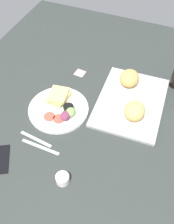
# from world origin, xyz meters

# --- Properties ---
(ground_plane) EXTENTS (1.90, 1.50, 0.03)m
(ground_plane) POSITION_xyz_m (0.00, 0.00, -0.01)
(ground_plane) COLOR #282D2B
(serving_tray) EXTENTS (0.46, 0.35, 0.02)m
(serving_tray) POSITION_xyz_m (-0.15, 0.20, 0.01)
(serving_tray) COLOR #9EA0A3
(serving_tray) RESTS_ON ground_plane
(bread_plate_near) EXTENTS (0.20, 0.20, 0.09)m
(bread_plate_near) POSITION_xyz_m (-0.26, 0.16, 0.05)
(bread_plate_near) COLOR white
(bread_plate_near) RESTS_ON serving_tray
(bread_plate_far) EXTENTS (0.22, 0.22, 0.09)m
(bread_plate_far) POSITION_xyz_m (-0.05, 0.25, 0.05)
(bread_plate_far) COLOR white
(bread_plate_far) RESTS_ON serving_tray
(plate_with_salad) EXTENTS (0.30, 0.30, 0.05)m
(plate_with_salad) POSITION_xyz_m (0.03, -0.12, 0.02)
(plate_with_salad) COLOR white
(plate_with_salad) RESTS_ON ground_plane
(espresso_cup) EXTENTS (0.06, 0.06, 0.04)m
(espresso_cup) POSITION_xyz_m (0.37, 0.07, 0.02)
(espresso_cup) COLOR silver
(espresso_cup) RESTS_ON ground_plane
(fork) EXTENTS (0.03, 0.17, 0.01)m
(fork) POSITION_xyz_m (0.23, -0.14, 0.00)
(fork) COLOR #B7B7BC
(fork) RESTS_ON ground_plane
(knife) EXTENTS (0.02, 0.19, 0.01)m
(knife) POSITION_xyz_m (0.26, -0.10, 0.00)
(knife) COLOR #B7B7BC
(knife) RESTS_ON ground_plane
(cell_phone) EXTENTS (0.16, 0.13, 0.01)m
(cell_phone) POSITION_xyz_m (0.38, -0.23, 0.00)
(cell_phone) COLOR black
(cell_phone) RESTS_ON ground_plane
(sticky_note) EXTENTS (0.06, 0.06, 0.00)m
(sticky_note) POSITION_xyz_m (-0.27, -0.13, 0.00)
(sticky_note) COLOR pink
(sticky_note) RESTS_ON ground_plane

